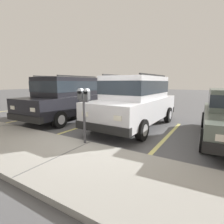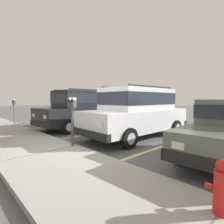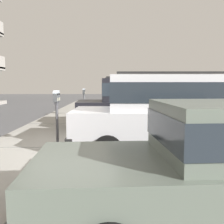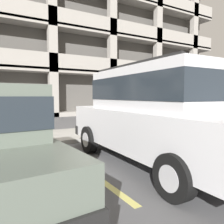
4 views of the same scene
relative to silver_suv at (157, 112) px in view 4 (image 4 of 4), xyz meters
The scene contains 6 objects.
ground_plane 2.74m from the silver_suv, 85.86° to the left, with size 80.00×80.00×0.10m.
sidewalk 3.92m from the silver_suv, 87.28° to the left, with size 40.00×2.20×0.12m.
parking_stall_lines 2.37m from the silver_suv, 30.93° to the left, with size 13.12×4.80×0.01m.
silver_suv is the anchor object (origin of this frame).
parking_meter_near 2.85m from the silver_suv, 84.89° to the left, with size 0.35×0.12×1.48m.
parking_garage 18.32m from the silver_suv, 86.99° to the left, with size 32.00×10.00×19.25m.
Camera 4 is at (-3.25, -5.95, 1.42)m, focal length 35.00 mm.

